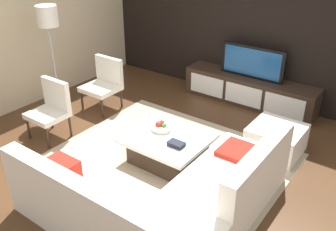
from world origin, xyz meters
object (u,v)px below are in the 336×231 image
Objects in this scene: accent_chair_near at (51,106)px; floor_lamp at (48,23)px; ottoman at (276,139)px; coffee_table at (168,148)px; media_console at (249,91)px; sectional_couch at (161,199)px; book_stack at (176,144)px; fruit_bowl at (162,127)px; television at (252,62)px; accent_chair_far at (104,81)px.

floor_lamp is (-0.62, 0.61, 1.01)m from accent_chair_near.
coffee_table is at bearing -135.48° from ottoman.
floor_lamp is (-2.53, -2.13, 1.25)m from media_console.
accent_chair_near reaches higher than media_console.
sectional_couch is 3.46m from floor_lamp.
floor_lamp is 2.88m from book_stack.
sectional_couch is at bearing -53.57° from fruit_bowl.
television is 5.40× the size of book_stack.
sectional_couch reaches higher than fruit_bowl.
fruit_bowl is 1.33× the size of book_stack.
floor_lamp is at bearing -165.54° from ottoman.
floor_lamp reaches higher than accent_chair_far.
fruit_bowl is (-0.28, -2.20, 0.18)m from media_console.
television is 2.37m from coffee_table.
book_stack is at bearing -29.42° from coffee_table.
accent_chair_far is at bearing -141.27° from media_console.
fruit_bowl is at bearing -142.55° from ottoman.
accent_chair_near reaches higher than ottoman.
fruit_bowl is at bearing -1.68° from floor_lamp.
media_console is at bearing 98.78° from sectional_couch.
media_console is at bearing 87.51° from coffee_table.
floor_lamp is at bearing 176.16° from coffee_table.
book_stack is at bearing 114.63° from sectional_couch.
book_stack is at bearing -87.24° from television.
accent_chair_near is 1.00× the size of accent_chair_far.
sectional_couch reaches higher than coffee_table.
television is at bearing 37.73° from accent_chair_far.
book_stack is (0.12, -2.42, -0.37)m from television.
ottoman is 2.99m from accent_chair_far.
floor_lamp reaches higher than book_stack.
accent_chair_far is at bearing 100.38° from accent_chair_near.
coffee_table is at bearing -92.49° from television.
media_console reaches higher than book_stack.
accent_chair_near reaches higher than fruit_bowl.
media_console is 2.72× the size of accent_chair_far.
sectional_couch is 1.32× the size of floor_lamp.
media_console is 2.08× the size of television.
coffee_table is 2.76m from floor_lamp.
fruit_bowl is (-0.28, -2.20, -0.35)m from television.
coffee_table is 1.20× the size of accent_chair_near.
floor_lamp is (-2.43, 0.16, 1.30)m from coffee_table.
television is 4.06× the size of fruit_bowl.
coffee_table is at bearing -22.00° from accent_chair_far.
accent_chair_near is 0.49× the size of floor_lamp.
television is 1.09× the size of coffee_table.
television reaches higher than sectional_couch.
television reaches higher than fruit_bowl.
fruit_bowl reaches higher than book_stack.
accent_chair_near reaches higher than sectional_couch.
floor_lamp reaches higher than accent_chair_near.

